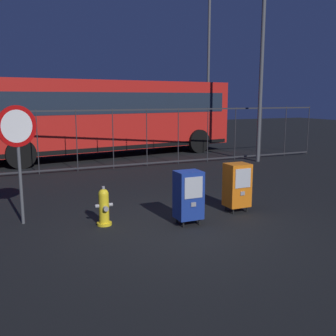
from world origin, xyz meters
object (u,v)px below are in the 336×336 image
(street_light_near_right, at_px, (262,60))
(stop_sign, at_px, (18,140))
(newspaper_box_primary, at_px, (237,185))
(bus_near, at_px, (107,114))
(newspaper_box_secondary, at_px, (188,195))
(fire_hydrant, at_px, (104,207))
(street_light_near_left, at_px, (209,56))

(street_light_near_right, bearing_deg, stop_sign, -153.58)
(newspaper_box_primary, relative_size, street_light_near_right, 0.16)
(bus_near, bearing_deg, newspaper_box_primary, -95.81)
(newspaper_box_secondary, height_order, street_light_near_right, street_light_near_right)
(fire_hydrant, bearing_deg, stop_sign, 153.38)
(fire_hydrant, bearing_deg, newspaper_box_secondary, -21.73)
(fire_hydrant, xyz_separation_m, street_light_near_right, (7.17, 4.95, 3.33))
(street_light_near_right, bearing_deg, fire_hydrant, -145.38)
(newspaper_box_primary, height_order, bus_near, bus_near)
(bus_near, height_order, street_light_near_left, street_light_near_left)
(newspaper_box_secondary, relative_size, stop_sign, 0.46)
(stop_sign, bearing_deg, street_light_near_right, 26.42)
(bus_near, relative_size, street_light_near_left, 1.38)
(newspaper_box_primary, xyz_separation_m, street_light_near_left, (5.97, 11.81, 3.89))
(stop_sign, height_order, bus_near, bus_near)
(fire_hydrant, height_order, street_light_near_left, street_light_near_left)
(newspaper_box_secondary, xyz_separation_m, street_light_near_left, (7.28, 12.15, 3.89))
(newspaper_box_primary, height_order, newspaper_box_secondary, same)
(stop_sign, bearing_deg, bus_near, 64.30)
(fire_hydrant, xyz_separation_m, newspaper_box_primary, (2.78, -0.24, 0.22))
(newspaper_box_secondary, bearing_deg, bus_near, 83.95)
(newspaper_box_primary, bearing_deg, street_light_near_right, 49.77)
(fire_hydrant, xyz_separation_m, newspaper_box_secondary, (1.47, -0.59, 0.22))
(bus_near, relative_size, street_light_near_right, 1.71)
(stop_sign, bearing_deg, newspaper_box_secondary, -24.15)
(street_light_near_left, bearing_deg, bus_near, -155.36)
(street_light_near_left, xyz_separation_m, street_light_near_right, (-1.57, -6.61, -0.78))
(stop_sign, distance_m, street_light_near_right, 9.79)
(fire_hydrant, bearing_deg, bus_near, 74.23)
(fire_hydrant, distance_m, street_light_near_left, 15.07)
(newspaper_box_primary, bearing_deg, fire_hydrant, 174.98)
(newspaper_box_secondary, relative_size, bus_near, 0.09)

